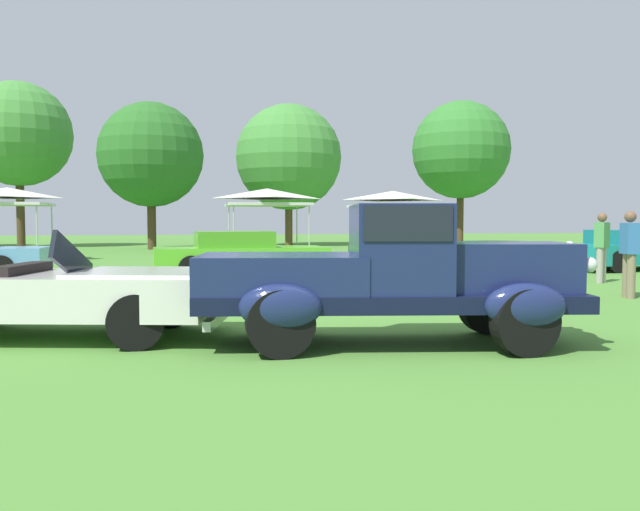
# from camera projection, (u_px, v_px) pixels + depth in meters

# --- Properties ---
(ground_plane) EXTENTS (120.00, 120.00, 0.00)m
(ground_plane) POSITION_uv_depth(u_px,v_px,m) (364.00, 340.00, 8.07)
(ground_plane) COLOR #4C8433
(feature_pickup_truck) EXTENTS (4.77, 2.39, 1.70)m
(feature_pickup_truck) POSITION_uv_depth(u_px,v_px,m) (391.00, 273.00, 7.76)
(feature_pickup_truck) COLOR black
(feature_pickup_truck) RESTS_ON ground_plane
(neighbor_convertible) EXTENTS (4.56, 2.62, 1.40)m
(neighbor_convertible) POSITION_uv_depth(u_px,v_px,m) (62.00, 293.00, 8.24)
(neighbor_convertible) COLOR silver
(neighbor_convertible) RESTS_ON ground_plane
(show_car_lime) EXTENTS (4.59, 1.96, 1.22)m
(show_car_lime) POSITION_uv_depth(u_px,v_px,m) (240.00, 255.00, 16.89)
(show_car_lime) COLOR #60C62D
(show_car_lime) RESTS_ON ground_plane
(show_car_charcoal) EXTENTS (4.01, 2.00, 1.22)m
(show_car_charcoal) POSITION_uv_depth(u_px,v_px,m) (420.00, 253.00, 17.98)
(show_car_charcoal) COLOR #28282D
(show_car_charcoal) RESTS_ON ground_plane
(show_car_teal) EXTENTS (4.56, 2.42, 1.22)m
(show_car_teal) POSITION_uv_depth(u_px,v_px,m) (629.00, 250.00, 19.45)
(show_car_teal) COLOR teal
(show_car_teal) RESTS_ON ground_plane
(spectator_between_cars) EXTENTS (0.33, 0.45, 1.69)m
(spectator_between_cars) POSITION_uv_depth(u_px,v_px,m) (629.00, 251.00, 12.41)
(spectator_between_cars) COLOR #7F7056
(spectator_between_cars) RESTS_ON ground_plane
(spectator_far_side) EXTENTS (0.47, 0.43, 1.69)m
(spectator_far_side) POSITION_uv_depth(u_px,v_px,m) (602.00, 245.00, 15.40)
(spectator_far_side) COLOR #9E998E
(spectator_far_side) RESTS_ON ground_plane
(canopy_tent_left_field) EXTENTS (2.81, 2.81, 2.71)m
(canopy_tent_left_field) POSITION_uv_depth(u_px,v_px,m) (7.00, 195.00, 23.39)
(canopy_tent_left_field) COLOR #B7B7BC
(canopy_tent_left_field) RESTS_ON ground_plane
(canopy_tent_center_field) EXTENTS (3.03, 3.03, 2.71)m
(canopy_tent_center_field) POSITION_uv_depth(u_px,v_px,m) (267.00, 196.00, 24.26)
(canopy_tent_center_field) COLOR #B7B7BC
(canopy_tent_center_field) RESTS_ON ground_plane
(canopy_tent_right_field) EXTENTS (3.15, 3.15, 2.71)m
(canopy_tent_right_field) POSITION_uv_depth(u_px,v_px,m) (393.00, 198.00, 26.26)
(canopy_tent_right_field) COLOR #B7B7BC
(canopy_tent_right_field) RESTS_ON ground_plane
(treeline_mid_left) EXTENTS (5.76, 5.76, 9.15)m
(treeline_mid_left) POSITION_uv_depth(u_px,v_px,m) (19.00, 134.00, 35.37)
(treeline_mid_left) COLOR #47331E
(treeline_mid_left) RESTS_ON ground_plane
(treeline_center) EXTENTS (5.36, 5.36, 7.54)m
(treeline_center) POSITION_uv_depth(u_px,v_px,m) (151.00, 155.00, 32.81)
(treeline_center) COLOR #47331E
(treeline_center) RESTS_ON ground_plane
(treeline_mid_right) EXTENTS (6.22, 6.22, 8.32)m
(treeline_mid_right) POSITION_uv_depth(u_px,v_px,m) (289.00, 157.00, 37.74)
(treeline_mid_right) COLOR brown
(treeline_mid_right) RESTS_ON ground_plane
(treeline_far_right) EXTENTS (6.14, 6.14, 9.00)m
(treeline_far_right) POSITION_uv_depth(u_px,v_px,m) (461.00, 150.00, 40.39)
(treeline_far_right) COLOR #47331E
(treeline_far_right) RESTS_ON ground_plane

